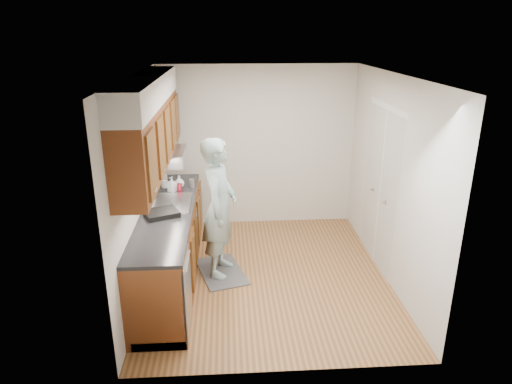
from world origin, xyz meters
TOP-DOWN VIEW (x-y plane):
  - floor at (0.00, 0.00)m, footprint 3.50×3.50m
  - ceiling at (0.00, 0.00)m, footprint 3.50×3.50m
  - wall_left at (-1.50, 0.00)m, footprint 0.02×3.50m
  - wall_right at (1.50, 0.00)m, footprint 0.02×3.50m
  - wall_back at (0.00, 1.75)m, footprint 3.00×0.02m
  - counter at (-1.20, -0.00)m, footprint 0.64×2.80m
  - upper_cabinets at (-1.33, 0.05)m, footprint 0.47×2.80m
  - closet_door at (1.49, 0.30)m, footprint 0.02×1.22m
  - floor_mat at (-0.58, 0.12)m, footprint 0.73×0.98m
  - person at (-0.58, 0.12)m, footprint 0.61×0.79m
  - soap_bottle_a at (-1.33, 0.80)m, footprint 0.13×0.13m
  - soap_bottle_b at (-1.21, 0.65)m, footprint 0.13×0.13m
  - soap_bottle_c at (-1.13, 0.79)m, footprint 0.18×0.18m
  - soda_can at (-1.11, 0.62)m, footprint 0.08×0.08m
  - steel_can at (-0.96, 0.78)m, footprint 0.08×0.08m
  - dish_rack at (-1.25, -0.19)m, footprint 0.46×0.43m

SIDE VIEW (x-z plane):
  - floor at x=0.00m, z-range 0.00..0.00m
  - floor_mat at x=-0.58m, z-range 0.00..0.02m
  - counter at x=-1.20m, z-range -0.16..1.14m
  - dish_rack at x=-1.25m, z-range 0.94..1.00m
  - soda_can at x=-1.11m, z-range 0.94..1.05m
  - steel_can at x=-0.96m, z-range 0.94..1.06m
  - person at x=-0.58m, z-range 0.02..2.01m
  - closet_door at x=1.49m, z-range 0.00..2.05m
  - soap_bottle_c at x=-1.13m, z-range 0.94..1.12m
  - soap_bottle_b at x=-1.21m, z-range 0.94..1.14m
  - soap_bottle_a at x=-1.33m, z-range 0.94..1.19m
  - wall_left at x=-1.50m, z-range 0.00..2.50m
  - wall_right at x=1.50m, z-range 0.00..2.50m
  - wall_back at x=0.00m, z-range 0.00..2.50m
  - upper_cabinets at x=-1.33m, z-range 1.34..2.55m
  - ceiling at x=0.00m, z-range 2.50..2.50m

